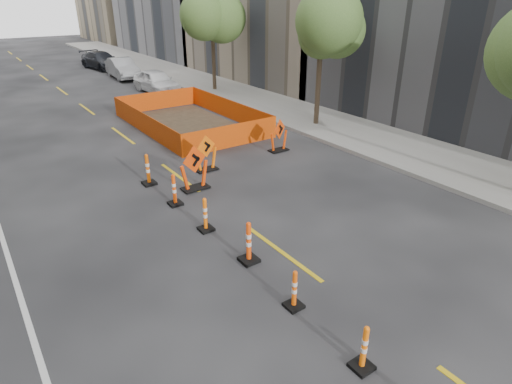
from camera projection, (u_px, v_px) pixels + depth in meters
ground_plane at (414, 350)px, 7.99m from camera, size 140.00×140.00×0.00m
sidewalk_right at (325, 123)px, 21.53m from camera, size 4.00×90.00×0.15m
tree_r_b at (322, 29)px, 19.32m from camera, size 2.80×2.80×5.95m
tree_r_c at (212, 19)px, 26.73m from camera, size 2.80×2.80×5.95m
channelizer_3 at (364, 348)px, 7.40m from camera, size 0.37×0.37×0.95m
channelizer_4 at (294, 289)px, 8.88m from camera, size 0.36×0.36×0.92m
channelizer_5 at (249, 242)px, 10.38m from camera, size 0.44×0.44×1.11m
channelizer_6 at (205, 214)px, 11.78m from camera, size 0.40×0.40×1.00m
channelizer_7 at (174, 190)px, 13.21m from camera, size 0.41×0.41×1.04m
channelizer_8 at (148, 169)px, 14.60m from camera, size 0.44×0.44×1.11m
chevron_sign_left at (194, 168)px, 14.15m from camera, size 1.14×0.82×1.54m
chevron_sign_center at (206, 153)px, 15.69m from camera, size 1.01×0.73×1.38m
chevron_sign_right at (279, 135)px, 17.63m from camera, size 1.05×0.86×1.37m
safety_fence at (189, 116)px, 21.12m from camera, size 4.67×7.95×0.99m
parked_car_near at (156, 81)px, 27.96m from camera, size 1.95×4.39×1.47m
parked_car_mid at (123, 68)px, 32.66m from camera, size 1.83×4.58×1.48m
parked_car_far at (102, 60)px, 36.59m from camera, size 2.80×5.15×1.41m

